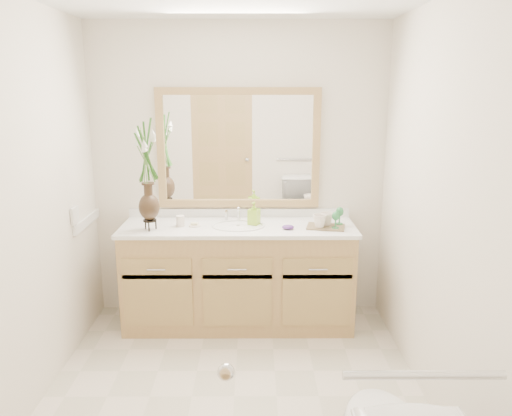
{
  "coord_description": "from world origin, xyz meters",
  "views": [
    {
      "loc": [
        0.13,
        -2.76,
        1.9
      ],
      "look_at": [
        0.14,
        0.65,
        1.06
      ],
      "focal_mm": 35.0,
      "sensor_mm": 36.0,
      "label": 1
    }
  ],
  "objects_px": {
    "flower_vase": "(147,163)",
    "tumbler": "(180,221)",
    "tray": "(326,227)",
    "soap_bottle": "(254,214)"
  },
  "relations": [
    {
      "from": "flower_vase",
      "to": "tumbler",
      "type": "xyz_separation_m",
      "value": [
        0.22,
        0.1,
        -0.47
      ]
    },
    {
      "from": "flower_vase",
      "to": "tray",
      "type": "bearing_deg",
      "value": 2.17
    },
    {
      "from": "soap_bottle",
      "to": "tray",
      "type": "xyz_separation_m",
      "value": [
        0.56,
        -0.1,
        -0.07
      ]
    },
    {
      "from": "tumbler",
      "to": "tray",
      "type": "relative_size",
      "value": 0.29
    },
    {
      "from": "flower_vase",
      "to": "tray",
      "type": "xyz_separation_m",
      "value": [
        1.35,
        0.05,
        -0.51
      ]
    },
    {
      "from": "tumbler",
      "to": "tray",
      "type": "bearing_deg",
      "value": -2.32
    },
    {
      "from": "soap_bottle",
      "to": "tray",
      "type": "bearing_deg",
      "value": 12.97
    },
    {
      "from": "tumbler",
      "to": "soap_bottle",
      "type": "xyz_separation_m",
      "value": [
        0.58,
        0.06,
        0.04
      ]
    },
    {
      "from": "tumbler",
      "to": "soap_bottle",
      "type": "relative_size",
      "value": 0.52
    },
    {
      "from": "tumbler",
      "to": "tray",
      "type": "distance_m",
      "value": 1.13
    }
  ]
}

